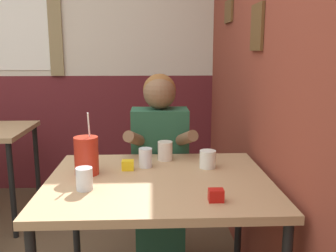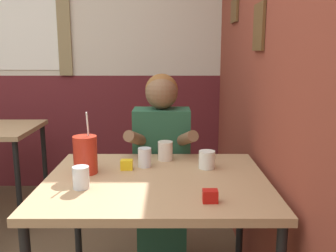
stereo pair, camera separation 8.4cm
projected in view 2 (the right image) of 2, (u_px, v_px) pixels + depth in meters
brick_wall_right at (252, 48)px, 2.36m from camera, size 0.08×4.28×2.70m
back_wall at (63, 48)px, 3.51m from camera, size 5.96×0.09×2.70m
main_table at (157, 192)px, 1.75m from camera, size 1.04×0.85×0.75m
person_seated at (163, 168)px, 2.31m from camera, size 0.42×0.40×1.20m
cocktail_pitcher at (86, 155)px, 1.81m from camera, size 0.12×0.12×0.30m
glass_near_pitcher at (146, 157)px, 1.91m from camera, size 0.07×0.07×0.10m
glass_center at (208, 160)px, 1.89m from camera, size 0.08×0.08×0.09m
glass_far_side at (166, 151)px, 2.03m from camera, size 0.08×0.08×0.10m
glass_by_brick at (82, 177)px, 1.61m from camera, size 0.07×0.07×0.10m
condiment_ketchup at (211, 196)px, 1.47m from camera, size 0.06×0.04×0.05m
condiment_mustard at (128, 165)px, 1.87m from camera, size 0.06×0.04×0.05m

